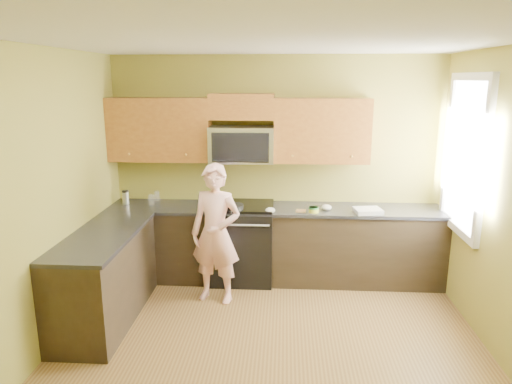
# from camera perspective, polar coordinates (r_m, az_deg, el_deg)

# --- Properties ---
(floor) EXTENTS (4.00, 4.00, 0.00)m
(floor) POSITION_cam_1_polar(r_m,az_deg,el_deg) (4.43, 1.62, -19.44)
(floor) COLOR brown
(floor) RESTS_ON ground
(ceiling) EXTENTS (4.00, 4.00, 0.00)m
(ceiling) POSITION_cam_1_polar(r_m,az_deg,el_deg) (3.73, 1.92, 17.94)
(ceiling) COLOR white
(ceiling) RESTS_ON ground
(wall_back) EXTENTS (4.00, 0.00, 4.00)m
(wall_back) POSITION_cam_1_polar(r_m,az_deg,el_deg) (5.81, 2.40, 3.04)
(wall_back) COLOR olive
(wall_back) RESTS_ON ground
(wall_front) EXTENTS (4.00, 0.00, 4.00)m
(wall_front) POSITION_cam_1_polar(r_m,az_deg,el_deg) (2.02, -0.18, -18.32)
(wall_front) COLOR olive
(wall_front) RESTS_ON ground
(wall_left) EXTENTS (0.00, 4.00, 4.00)m
(wall_left) POSITION_cam_1_polar(r_m,az_deg,el_deg) (4.40, -25.24, -1.75)
(wall_left) COLOR olive
(wall_left) RESTS_ON ground
(cabinet_back_run) EXTENTS (4.00, 0.60, 0.88)m
(cabinet_back_run) POSITION_cam_1_polar(r_m,az_deg,el_deg) (5.77, 2.25, -6.44)
(cabinet_back_run) COLOR black
(cabinet_back_run) RESTS_ON floor
(cabinet_left_run) EXTENTS (0.60, 1.60, 0.88)m
(cabinet_left_run) POSITION_cam_1_polar(r_m,az_deg,el_deg) (5.08, -17.93, -9.99)
(cabinet_left_run) COLOR black
(cabinet_left_run) RESTS_ON floor
(countertop_back) EXTENTS (4.00, 0.62, 0.04)m
(countertop_back) POSITION_cam_1_polar(r_m,az_deg,el_deg) (5.61, 2.29, -2.07)
(countertop_back) COLOR black
(countertop_back) RESTS_ON cabinet_back_run
(countertop_left) EXTENTS (0.62, 1.60, 0.04)m
(countertop_left) POSITION_cam_1_polar(r_m,az_deg,el_deg) (4.92, -18.21, -5.07)
(countertop_left) COLOR black
(countertop_left) RESTS_ON cabinet_left_run
(stove) EXTENTS (0.76, 0.65, 0.95)m
(stove) POSITION_cam_1_polar(r_m,az_deg,el_deg) (5.75, -1.77, -6.12)
(stove) COLOR black
(stove) RESTS_ON floor
(microwave) EXTENTS (0.76, 0.40, 0.42)m
(microwave) POSITION_cam_1_polar(r_m,az_deg,el_deg) (5.62, -1.72, 3.71)
(microwave) COLOR silver
(microwave) RESTS_ON wall_back
(upper_cab_left) EXTENTS (1.22, 0.33, 0.75)m
(upper_cab_left) POSITION_cam_1_polar(r_m,az_deg,el_deg) (5.83, -11.45, 3.80)
(upper_cab_left) COLOR #935B21
(upper_cab_left) RESTS_ON wall_back
(upper_cab_right) EXTENTS (1.12, 0.33, 0.75)m
(upper_cab_right) POSITION_cam_1_polar(r_m,az_deg,el_deg) (5.65, 7.87, 3.64)
(upper_cab_right) COLOR #935B21
(upper_cab_right) RESTS_ON wall_back
(upper_cab_over_mw) EXTENTS (0.76, 0.33, 0.30)m
(upper_cab_over_mw) POSITION_cam_1_polar(r_m,az_deg,el_deg) (5.58, -1.74, 10.36)
(upper_cab_over_mw) COLOR #935B21
(upper_cab_over_mw) RESTS_ON wall_back
(window) EXTENTS (0.06, 1.06, 1.66)m
(window) POSITION_cam_1_polar(r_m,az_deg,el_deg) (5.31, 24.17, 4.12)
(window) COLOR white
(window) RESTS_ON wall_right
(woman) EXTENTS (0.64, 0.49, 1.55)m
(woman) POSITION_cam_1_polar(r_m,az_deg,el_deg) (5.14, -4.92, -5.10)
(woman) COLOR #FE857F
(woman) RESTS_ON floor
(frying_pan) EXTENTS (0.24, 0.42, 0.05)m
(frying_pan) POSITION_cam_1_polar(r_m,az_deg,el_deg) (5.43, -2.81, -2.06)
(frying_pan) COLOR black
(frying_pan) RESTS_ON stove
(butter_tub) EXTENTS (0.15, 0.15, 0.08)m
(butter_tub) POSITION_cam_1_polar(r_m,az_deg,el_deg) (5.43, 7.02, -2.49)
(butter_tub) COLOR #FBFF43
(butter_tub) RESTS_ON countertop_back
(toast_slice) EXTENTS (0.12, 0.12, 0.01)m
(toast_slice) POSITION_cam_1_polar(r_m,az_deg,el_deg) (5.45, 5.48, -2.31)
(toast_slice) COLOR #B27F47
(toast_slice) RESTS_ON countertop_back
(napkin_a) EXTENTS (0.14, 0.15, 0.06)m
(napkin_a) POSITION_cam_1_polar(r_m,az_deg,el_deg) (5.37, 1.75, -2.24)
(napkin_a) COLOR silver
(napkin_a) RESTS_ON countertop_back
(napkin_b) EXTENTS (0.12, 0.13, 0.07)m
(napkin_b) POSITION_cam_1_polar(r_m,az_deg,el_deg) (5.53, 8.58, -1.88)
(napkin_b) COLOR silver
(napkin_b) RESTS_ON countertop_back
(dish_towel) EXTENTS (0.34, 0.29, 0.05)m
(dish_towel) POSITION_cam_1_polar(r_m,az_deg,el_deg) (5.52, 13.47, -2.23)
(dish_towel) COLOR white
(dish_towel) RESTS_ON countertop_back
(travel_mug) EXTENTS (0.10, 0.10, 0.17)m
(travel_mug) POSITION_cam_1_polar(r_m,az_deg,el_deg) (5.96, -15.54, -1.44)
(travel_mug) COLOR silver
(travel_mug) RESTS_ON countertop_back
(glass_a) EXTENTS (0.09, 0.09, 0.12)m
(glass_a) POSITION_cam_1_polar(r_m,az_deg,el_deg) (5.87, -12.65, -0.90)
(glass_a) COLOR silver
(glass_a) RESTS_ON countertop_back
(glass_b) EXTENTS (0.08, 0.08, 0.12)m
(glass_b) POSITION_cam_1_polar(r_m,az_deg,el_deg) (6.03, -11.98, -0.46)
(glass_b) COLOR silver
(glass_b) RESTS_ON countertop_back
(glass_c) EXTENTS (0.07, 0.07, 0.12)m
(glass_c) POSITION_cam_1_polar(r_m,az_deg,el_deg) (5.76, -6.75, -0.92)
(glass_c) COLOR silver
(glass_c) RESTS_ON countertop_back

